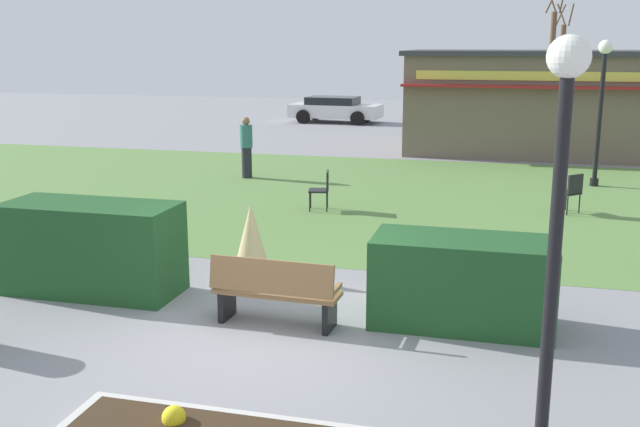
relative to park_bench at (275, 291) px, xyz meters
name	(u,v)px	position (x,y,z in m)	size (l,w,h in m)	color
ground_plane	(263,336)	(-0.05, -0.39, -0.48)	(80.00, 80.00, 0.00)	gray
lawn_patch	(384,197)	(-0.05, 8.70, -0.48)	(36.00, 12.00, 0.01)	#5B8442
park_bench	(275,291)	(0.00, 0.00, 0.00)	(1.72, 0.60, 0.95)	olive
hedge_left	(92,248)	(-3.08, 0.64, 0.20)	(2.62, 1.10, 1.36)	#1E4C23
hedge_right	(463,282)	(2.39, 0.67, 0.11)	(2.37, 1.10, 1.19)	#1E4C23
ornamental_grass_behind_left	(251,241)	(-1.01, 1.90, 0.13)	(0.64, 0.64, 1.22)	#D1BC7F
ornamental_grass_behind_right	(388,268)	(1.27, 1.43, 0.00)	(0.51, 0.51, 0.96)	#D1BC7F
lamppost_near	(558,200)	(3.32, -2.39, 1.90)	(0.36, 0.36, 3.75)	black
lamppost_far	(602,94)	(5.07, 11.49, 1.90)	(0.36, 0.36, 3.75)	black
food_kiosk	(530,101)	(3.44, 17.56, 1.24)	(8.33, 5.19, 3.42)	#6B5B4C
cafe_chair_west	(323,187)	(-1.13, 6.91, 0.05)	(0.52, 0.52, 0.89)	black
cafe_chair_east	(571,190)	(4.23, 7.96, 0.05)	(0.62, 0.62, 0.89)	black
person_strolling	(246,147)	(-4.18, 10.34, 0.38)	(0.34, 0.34, 1.69)	#23232D
parked_car_west_slot	(335,109)	(-5.21, 25.18, 0.16)	(4.29, 2.23, 1.20)	silver
tree_left_bg	(561,66)	(5.21, 33.15, 1.98)	(0.91, 0.96, 5.65)	brown
tree_right_bg	(551,62)	(4.57, 30.20, 2.25)	(0.91, 0.96, 6.20)	brown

